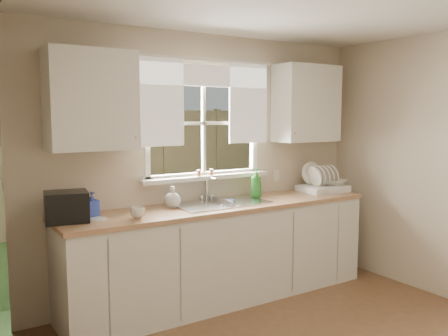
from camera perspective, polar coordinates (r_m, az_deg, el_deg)
room_walls at (r=3.04m, az=17.74°, el=-3.34°), size 3.62×4.02×2.50m
window at (r=4.60m, az=-2.36°, el=3.34°), size 1.38×0.16×1.06m
curtains at (r=4.55m, az=-2.06°, el=8.94°), size 1.50×0.03×0.81m
base_cabinets at (r=4.51m, az=-0.21°, el=-10.30°), size 3.00×0.62×0.87m
countertop at (r=4.40m, az=-0.21°, el=-4.62°), size 3.04×0.65×0.04m
upper_cabinet_left at (r=3.97m, az=-15.69°, el=7.86°), size 0.70×0.33×0.80m
upper_cabinet_right at (r=5.14m, az=9.89°, el=7.64°), size 0.70×0.33×0.80m
wall_outlet at (r=5.12m, az=6.29°, el=-0.93°), size 0.08×0.01×0.12m
sill_jars at (r=4.56m, az=-2.28°, el=-0.55°), size 0.18×0.04×0.06m
backyard at (r=10.92m, az=-17.45°, el=15.29°), size 20.00×10.00×6.13m
sink at (r=4.44m, az=-0.43°, el=-5.22°), size 0.88×0.52×0.40m
dish_rack at (r=5.22m, az=11.73°, el=-1.96°), size 0.50×0.39×0.31m
bowl at (r=5.28m, az=13.17°, el=-1.68°), size 0.27×0.27×0.06m
soap_bottle_a at (r=4.71m, az=3.87°, el=-1.84°), size 0.15×0.15×0.29m
soap_bottle_b at (r=3.97m, az=-15.62°, el=-4.27°), size 0.11×0.12×0.21m
soap_bottle_c at (r=4.25m, az=-6.22°, el=-3.50°), size 0.15×0.15×0.19m
saucer at (r=3.89m, az=-15.08°, el=-5.93°), size 0.15×0.15×0.01m
cup at (r=3.87m, az=-10.36°, el=-5.31°), size 0.15×0.15×0.09m
black_appliance at (r=3.87m, az=-18.44°, el=-4.43°), size 0.36×0.33×0.24m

